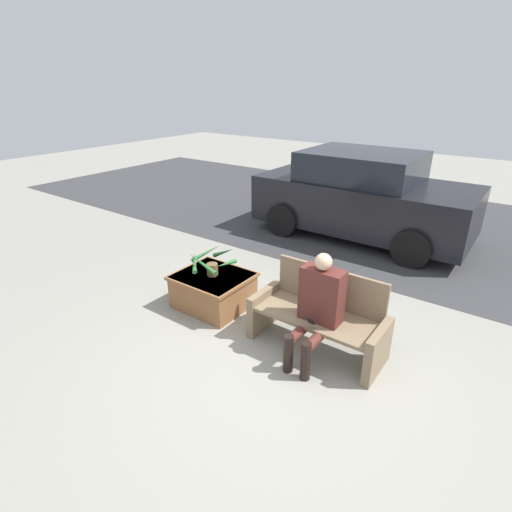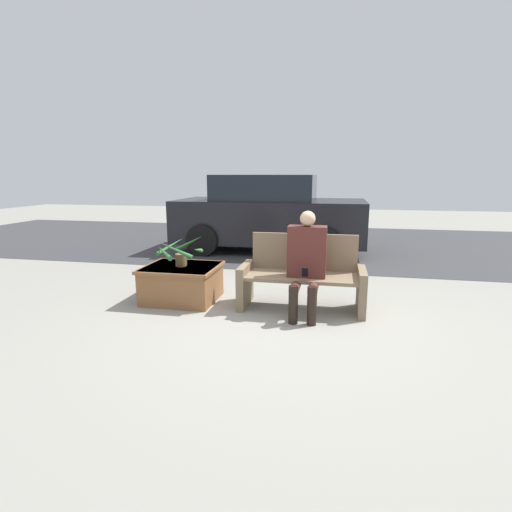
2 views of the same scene
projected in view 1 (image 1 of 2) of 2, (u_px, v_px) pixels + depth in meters
ground_plane at (280, 363)px, 4.27m from camera, size 30.00×30.00×0.00m
road_surface at (419, 228)px, 8.18m from camera, size 20.00×6.00×0.01m
bench at (320, 316)px, 4.41m from camera, size 1.49×0.60×0.88m
person_seated at (318, 305)px, 4.14m from camera, size 0.45×0.63×1.20m
planter_box at (213, 289)px, 5.27m from camera, size 0.93×0.83×0.45m
potted_plant at (211, 262)px, 5.12m from camera, size 0.61×0.64×0.39m
parked_car at (362, 196)px, 7.52m from camera, size 3.92×1.98×1.60m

